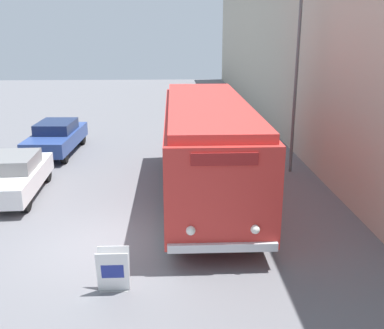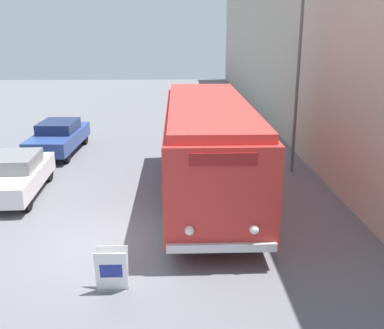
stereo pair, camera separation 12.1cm
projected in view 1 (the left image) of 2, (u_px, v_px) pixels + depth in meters
name	position (u px, v px, depth m)	size (l,w,h in m)	color
ground_plane	(103.00, 246.00, 11.77)	(80.00, 80.00, 0.00)	slate
building_wall_right	(297.00, 57.00, 20.42)	(0.30, 60.00, 8.47)	#B2A893
vintage_bus	(207.00, 144.00, 14.71)	(2.69, 9.96, 3.23)	black
sign_board	(113.00, 271.00, 9.64)	(0.69, 0.36, 0.97)	gray
streetlamp	(297.00, 57.00, 16.62)	(0.36, 0.36, 6.92)	#595E60
parked_car_near	(14.00, 175.00, 15.10)	(1.88, 4.33, 1.40)	black
parked_car_mid	(57.00, 137.00, 20.35)	(1.98, 4.72, 1.43)	black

